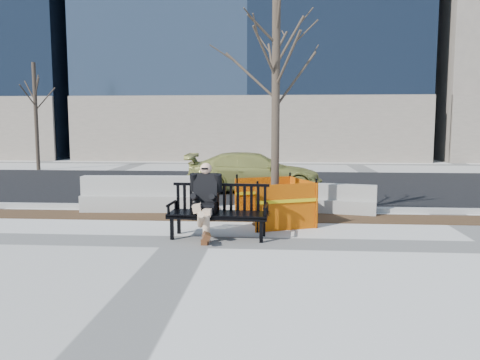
# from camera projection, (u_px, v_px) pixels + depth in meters

# --- Properties ---
(ground) EXTENTS (120.00, 120.00, 0.00)m
(ground) POSITION_uv_depth(u_px,v_px,m) (188.00, 242.00, 9.61)
(ground) COLOR beige
(ground) RESTS_ON ground
(mulch_strip) EXTENTS (40.00, 1.20, 0.02)m
(mulch_strip) POSITION_uv_depth(u_px,v_px,m) (207.00, 217.00, 12.18)
(mulch_strip) COLOR #47301C
(mulch_strip) RESTS_ON ground
(asphalt_street) EXTENTS (60.00, 10.40, 0.01)m
(asphalt_street) POSITION_uv_depth(u_px,v_px,m) (230.00, 185.00, 18.32)
(asphalt_street) COLOR black
(asphalt_street) RESTS_ON ground
(curb) EXTENTS (60.00, 0.25, 0.12)m
(curb) POSITION_uv_depth(u_px,v_px,m) (211.00, 208.00, 13.12)
(curb) COLOR #9E9B93
(curb) RESTS_ON ground
(bench) EXTENTS (2.13, 0.88, 1.11)m
(bench) POSITION_uv_depth(u_px,v_px,m) (219.00, 238.00, 9.94)
(bench) COLOR black
(bench) RESTS_ON ground
(seated_man) EXTENTS (0.72, 1.12, 1.52)m
(seated_man) POSITION_uv_depth(u_px,v_px,m) (205.00, 237.00, 10.04)
(seated_man) COLOR black
(seated_man) RESTS_ON ground
(tree_fence) EXTENTS (2.94, 2.94, 5.61)m
(tree_fence) POSITION_uv_depth(u_px,v_px,m) (275.00, 224.00, 11.31)
(tree_fence) COLOR orange
(tree_fence) RESTS_ON ground
(sedan) EXTENTS (4.70, 2.04, 1.35)m
(sedan) POSITION_uv_depth(u_px,v_px,m) (254.00, 192.00, 16.65)
(sedan) COLOR #A09F4A
(sedan) RESTS_ON ground
(jersey_barrier_left) EXTENTS (3.37, 0.83, 0.96)m
(jersey_barrier_left) POSITION_uv_depth(u_px,v_px,m) (145.00, 211.00, 12.96)
(jersey_barrier_left) COLOR #A4A299
(jersey_barrier_left) RESTS_ON ground
(jersey_barrier_right) EXTENTS (2.75, 1.13, 0.77)m
(jersey_barrier_right) POSITION_uv_depth(u_px,v_px,m) (324.00, 212.00, 12.81)
(jersey_barrier_right) COLOR gray
(jersey_barrier_right) RESTS_ON ground
(far_tree_left) EXTENTS (2.29, 2.29, 5.75)m
(far_tree_left) POSITION_uv_depth(u_px,v_px,m) (39.00, 170.00, 24.42)
(far_tree_left) COLOR #43362B
(far_tree_left) RESTS_ON ground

